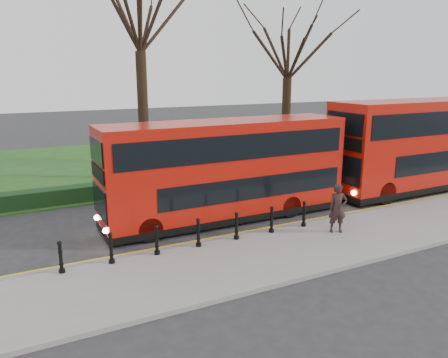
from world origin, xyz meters
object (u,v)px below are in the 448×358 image
bus_rear (429,144)px  pedestrian (338,208)px  bus_lead (226,171)px  bollard_row (198,233)px

bus_rear → pedestrian: bearing=-159.8°
pedestrian → bus_rear: bearing=42.8°
bus_lead → pedestrian: size_ratio=5.54×
bollard_row → bus_lead: 3.87m
bus_rear → pedestrian: size_ratio=6.26×
bus_rear → pedestrian: (-9.17, -3.38, -1.30)m
bollard_row → pedestrian: size_ratio=4.90×
bollard_row → bus_rear: size_ratio=0.78×
bollard_row → bus_rear: bus_rear is taller
bus_rear → pedestrian: 9.86m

